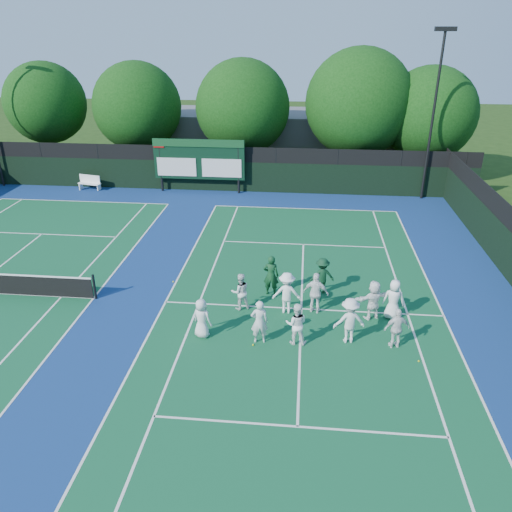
{
  "coord_description": "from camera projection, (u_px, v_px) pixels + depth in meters",
  "views": [
    {
      "loc": [
        -0.11,
        -16.08,
        10.21
      ],
      "look_at": [
        -2.0,
        3.0,
        1.3
      ],
      "focal_mm": 35.0,
      "sensor_mm": 36.0,
      "label": 1
    }
  ],
  "objects": [
    {
      "name": "player_front_3",
      "position": [
        350.0,
        321.0,
        17.35
      ],
      "size": [
        1.21,
        0.83,
        1.72
      ],
      "primitive_type": "imported",
      "rotation": [
        0.0,
        0.0,
        3.33
      ],
      "color": "silver",
      "rests_on": "ground"
    },
    {
      "name": "tree_a",
      "position": [
        48.0,
        105.0,
        36.07
      ],
      "size": [
        5.74,
        5.74,
        7.97
      ],
      "color": "black",
      "rests_on": "ground"
    },
    {
      "name": "light_pole_right",
      "position": [
        436.0,
        97.0,
        29.65
      ],
      "size": [
        1.2,
        0.3,
        10.12
      ],
      "color": "black",
      "rests_on": "ground"
    },
    {
      "name": "player_back_3",
      "position": [
        373.0,
        300.0,
        18.79
      ],
      "size": [
        1.52,
        1.04,
        1.58
      ],
      "primitive_type": "imported",
      "rotation": [
        0.0,
        0.0,
        3.58
      ],
      "color": "white",
      "rests_on": "ground"
    },
    {
      "name": "tree_e",
      "position": [
        431.0,
        117.0,
        33.81
      ],
      "size": [
        6.34,
        6.34,
        7.89
      ],
      "color": "black",
      "rests_on": "ground"
    },
    {
      "name": "tree_c",
      "position": [
        245.0,
        110.0,
        34.84
      ],
      "size": [
        6.55,
        6.55,
        8.27
      ],
      "color": "black",
      "rests_on": "ground"
    },
    {
      "name": "player_back_4",
      "position": [
        394.0,
        299.0,
        18.81
      ],
      "size": [
        0.83,
        0.59,
        1.6
      ],
      "primitive_type": "imported",
      "rotation": [
        0.0,
        0.0,
        3.03
      ],
      "color": "white",
      "rests_on": "ground"
    },
    {
      "name": "player_back_0",
      "position": [
        240.0,
        292.0,
        19.44
      ],
      "size": [
        0.9,
        0.81,
        1.52
      ],
      "primitive_type": "imported",
      "rotation": [
        0.0,
        0.0,
        3.51
      ],
      "color": "silver",
      "rests_on": "ground"
    },
    {
      "name": "back_fence",
      "position": [
        216.0,
        171.0,
        33.21
      ],
      "size": [
        34.0,
        0.08,
        3.0
      ],
      "color": "black",
      "rests_on": "ground"
    },
    {
      "name": "clubhouse",
      "position": [
        282.0,
        138.0,
        39.8
      ],
      "size": [
        18.0,
        6.0,
        4.0
      ],
      "primitive_type": "cube",
      "color": "slate",
      "rests_on": "ground"
    },
    {
      "name": "player_front_1",
      "position": [
        259.0,
        322.0,
        17.33
      ],
      "size": [
        0.66,
        0.48,
        1.66
      ],
      "primitive_type": "imported",
      "rotation": [
        0.0,
        0.0,
        3.29
      ],
      "color": "silver",
      "rests_on": "ground"
    },
    {
      "name": "scoreboard",
      "position": [
        199.0,
        160.0,
        32.58
      ],
      "size": [
        6.0,
        0.21,
        3.55
      ],
      "color": "black",
      "rests_on": "ground"
    },
    {
      "name": "coach_left",
      "position": [
        271.0,
        275.0,
        20.44
      ],
      "size": [
        0.67,
        0.47,
        1.76
      ],
      "primitive_type": "imported",
      "rotation": [
        0.0,
        0.0,
        3.06
      ],
      "color": "#103D1E",
      "rests_on": "ground"
    },
    {
      "name": "tennis_ball_5",
      "position": [
        369.0,
        311.0,
        19.49
      ],
      "size": [
        0.07,
        0.07,
        0.07
      ],
      "primitive_type": "sphere",
      "color": "gold",
      "rests_on": "ground"
    },
    {
      "name": "tennis_ball_2",
      "position": [
        419.0,
        361.0,
        16.61
      ],
      "size": [
        0.07,
        0.07,
        0.07
      ],
      "primitive_type": "sphere",
      "color": "gold",
      "rests_on": "ground"
    },
    {
      "name": "player_front_4",
      "position": [
        397.0,
        328.0,
        17.09
      ],
      "size": [
        0.94,
        0.55,
        1.51
      ],
      "primitive_type": "imported",
      "rotation": [
        0.0,
        0.0,
        3.36
      ],
      "color": "white",
      "rests_on": "ground"
    },
    {
      "name": "tree_b",
      "position": [
        140.0,
        109.0,
        35.54
      ],
      "size": [
        6.23,
        6.23,
        8.04
      ],
      "color": "black",
      "rests_on": "ground"
    },
    {
      "name": "player_back_2",
      "position": [
        316.0,
        293.0,
        19.17
      ],
      "size": [
        1.05,
        0.59,
        1.68
      ],
      "primitive_type": "imported",
      "rotation": [
        0.0,
        0.0,
        2.95
      ],
      "color": "white",
      "rests_on": "ground"
    },
    {
      "name": "tennis_ball_1",
      "position": [
        377.0,
        310.0,
        19.61
      ],
      "size": [
        0.07,
        0.07,
        0.07
      ],
      "primitive_type": "sphere",
      "color": "gold",
      "rests_on": "ground"
    },
    {
      "name": "player_back_1",
      "position": [
        287.0,
        293.0,
        19.16
      ],
      "size": [
        1.1,
        0.65,
        1.69
      ],
      "primitive_type": "imported",
      "rotation": [
        0.0,
        0.0,
        3.16
      ],
      "color": "white",
      "rests_on": "ground"
    },
    {
      "name": "tree_d",
      "position": [
        361.0,
        106.0,
        33.97
      ],
      "size": [
        7.29,
        7.29,
        9.03
      ],
      "color": "black",
      "rests_on": "ground"
    },
    {
      "name": "tennis_ball_0",
      "position": [
        253.0,
        345.0,
        17.45
      ],
      "size": [
        0.07,
        0.07,
        0.07
      ],
      "primitive_type": "sphere",
      "color": "gold",
      "rests_on": "ground"
    },
    {
      "name": "player_front_2",
      "position": [
        296.0,
        324.0,
        17.29
      ],
      "size": [
        0.77,
        0.6,
        1.57
      ],
      "primitive_type": "imported",
      "rotation": [
        0.0,
        0.0,
        3.13
      ],
      "color": "white",
      "rests_on": "ground"
    },
    {
      "name": "near_court",
      "position": [
        301.0,
        309.0,
        19.71
      ],
      "size": [
        11.05,
        23.85,
        0.01
      ],
      "color": "#104F2C",
      "rests_on": "ground"
    },
    {
      "name": "coach_right",
      "position": [
        322.0,
        276.0,
        20.58
      ],
      "size": [
        1.13,
        0.8,
        1.59
      ],
      "primitive_type": "imported",
      "rotation": [
        0.0,
        0.0,
        3.37
      ],
      "color": "#0E341D",
      "rests_on": "ground"
    },
    {
      "name": "court_apron",
      "position": [
        153.0,
        301.0,
        20.25
      ],
      "size": [
        34.0,
        32.0,
        0.01
      ],
      "primitive_type": "cube",
      "color": "navy",
      "rests_on": "ground"
    },
    {
      "name": "tennis_ball_3",
      "position": [
        173.0,
        282.0,
        21.73
      ],
      "size": [
        0.07,
        0.07,
        0.07
      ],
      "primitive_type": "sphere",
      "color": "gold",
      "rests_on": "ground"
    },
    {
      "name": "ground",
      "position": [
        301.0,
        323.0,
        18.81
      ],
      "size": [
        120.0,
        120.0,
        0.0
      ],
      "primitive_type": "plane",
      "color": "#1C360E",
      "rests_on": "ground"
    },
    {
      "name": "bench",
      "position": [
        90.0,
        182.0,
        33.76
      ],
      "size": [
        1.64,
        0.77,
        1.0
      ],
      "color": "white",
      "rests_on": "ground"
    },
    {
      "name": "player_front_0",
      "position": [
        202.0,
        318.0,
        17.7
      ],
      "size": [
        0.86,
        0.73,
        1.49
      ],
      "primitive_type": "imported",
      "rotation": [
        0.0,
        0.0,
        2.73
      ],
      "color": "white",
      "rests_on": "ground"
    }
  ]
}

